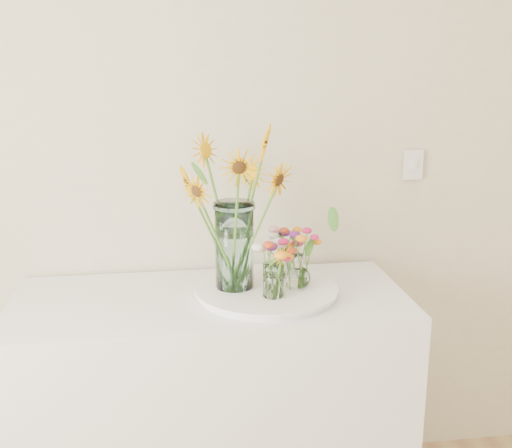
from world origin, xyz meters
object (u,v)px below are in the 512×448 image
mason_jar (234,246)px  small_vase_a (273,281)px  small_vase_c (287,263)px  counter (212,409)px  tray (266,292)px  small_vase_b (298,271)px

mason_jar → small_vase_a: 0.19m
mason_jar → small_vase_c: (0.21, 0.09, -0.10)m
counter → mason_jar: mason_jar is taller
tray → small_vase_b: (0.11, -0.01, 0.08)m
mason_jar → tray: bearing=-10.4°
small_vase_a → small_vase_c: small_vase_a is taller
small_vase_a → small_vase_b: small_vase_b is taller
tray → small_vase_b: bearing=-4.1°
tray → small_vase_a: bearing=-84.3°
counter → small_vase_c: bearing=17.9°
counter → small_vase_b: size_ratio=11.08×
counter → small_vase_c: (0.30, 0.10, 0.53)m
small_vase_b → small_vase_a: bearing=-141.3°
tray → small_vase_b: size_ratio=3.85×
mason_jar → small_vase_b: size_ratio=2.49×
counter → tray: (0.20, -0.01, 0.46)m
counter → small_vase_a: 0.59m
counter → mason_jar: (0.09, 0.01, 0.63)m
tray → small_vase_c: (0.10, 0.11, 0.07)m
counter → small_vase_a: size_ratio=11.43×
tray → small_vase_a: 0.12m
mason_jar → small_vase_b: mason_jar is taller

